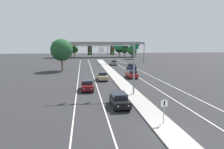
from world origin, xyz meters
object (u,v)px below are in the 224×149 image
at_px(car_receding_navy, 132,67).
at_px(tree_far_right_a, 119,48).
at_px(tree_far_left_c, 62,50).
at_px(car_oncoming_darkred, 87,85).
at_px(car_oncoming_black, 119,100).
at_px(tree_far_right_b, 132,50).
at_px(overhead_signal_mast, 116,57).
at_px(car_receding_grey, 113,63).
at_px(tree_far_left_a, 62,48).
at_px(car_receding_red, 132,74).
at_px(median_sign_post, 164,108).
at_px(tree_far_right_c, 124,49).
at_px(tree_far_left_b, 74,49).
at_px(car_oncoming_tan, 102,76).
at_px(highway_sign_gantry, 126,46).

distance_m(car_receding_navy, tree_far_right_a, 50.86).
bearing_deg(tree_far_left_c, car_oncoming_darkred, -75.80).
bearing_deg(car_oncoming_black, tree_far_right_b, 75.52).
distance_m(car_oncoming_black, tree_far_right_a, 84.29).
distance_m(overhead_signal_mast, car_oncoming_black, 6.84).
xyz_separation_m(car_receding_grey, tree_far_right_a, (8.60, 38.15, 3.53)).
bearing_deg(tree_far_left_c, tree_far_left_a, 95.46).
bearing_deg(car_receding_red, car_receding_grey, 90.58).
xyz_separation_m(median_sign_post, car_oncoming_black, (-3.02, 5.91, -0.77)).
distance_m(car_oncoming_black, car_receding_red, 20.36).
bearing_deg(tree_far_left_c, tree_far_right_a, 64.56).
height_order(car_receding_navy, car_receding_grey, same).
distance_m(car_receding_red, car_receding_grey, 25.38).
relative_size(tree_far_left_c, tree_far_right_a, 1.25).
bearing_deg(tree_far_right_c, overhead_signal_mast, -102.08).
xyz_separation_m(tree_far_left_a, tree_far_right_c, (30.91, 2.52, -0.70)).
bearing_deg(tree_far_right_c, tree_far_left_b, 169.67).
distance_m(car_oncoming_tan, tree_far_left_b, 69.65).
distance_m(median_sign_post, car_oncoming_black, 6.68).
distance_m(tree_far_left_b, tree_far_right_a, 23.06).
xyz_separation_m(tree_far_left_a, tree_far_right_b, (31.62, -11.34, -0.81)).
height_order(overhead_signal_mast, car_oncoming_tan, overhead_signal_mast).
distance_m(car_receding_grey, tree_far_left_a, 40.11).
xyz_separation_m(tree_far_left_c, tree_far_right_a, (23.88, 50.20, -1.08)).
relative_size(overhead_signal_mast, tree_far_right_b, 1.28).
bearing_deg(median_sign_post, car_receding_grey, 86.92).
distance_m(car_oncoming_tan, tree_far_right_c, 66.85).
height_order(overhead_signal_mast, car_receding_grey, overhead_signal_mast).
height_order(car_oncoming_tan, tree_far_left_c, tree_far_left_c).
bearing_deg(car_oncoming_darkred, car_oncoming_black, -68.68).
bearing_deg(car_receding_grey, median_sign_post, -93.08).
xyz_separation_m(highway_sign_gantry, tree_far_left_a, (-25.06, 29.83, -1.42)).
xyz_separation_m(tree_far_left_b, tree_far_left_c, (-1.12, -53.87, 1.59)).
bearing_deg(car_oncoming_tan, tree_far_left_c, 121.04).
distance_m(tree_far_left_a, tree_far_right_c, 31.02).
xyz_separation_m(car_receding_red, car_receding_grey, (-0.26, 25.38, 0.00)).
bearing_deg(highway_sign_gantry, tree_far_left_c, -140.59).
bearing_deg(car_receding_grey, car_oncoming_darkred, -104.52).
xyz_separation_m(car_receding_red, tree_far_left_a, (-20.01, 60.07, 3.93)).
bearing_deg(car_oncoming_black, tree_far_right_c, 78.35).
bearing_deg(median_sign_post, tree_far_right_c, 81.03).
height_order(car_oncoming_darkred, car_receding_red, same).
distance_m(car_oncoming_black, tree_far_left_c, 34.45).
xyz_separation_m(overhead_signal_mast, tree_far_right_b, (17.18, 63.09, -1.42)).
height_order(car_oncoming_darkred, tree_far_right_c, tree_far_right_c).
height_order(highway_sign_gantry, tree_far_left_a, highway_sign_gantry).
height_order(car_oncoming_tan, car_receding_red, same).
height_order(median_sign_post, car_oncoming_black, median_sign_post).
height_order(car_receding_grey, tree_far_right_b, tree_far_right_b).
distance_m(car_receding_red, tree_far_right_c, 63.61).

